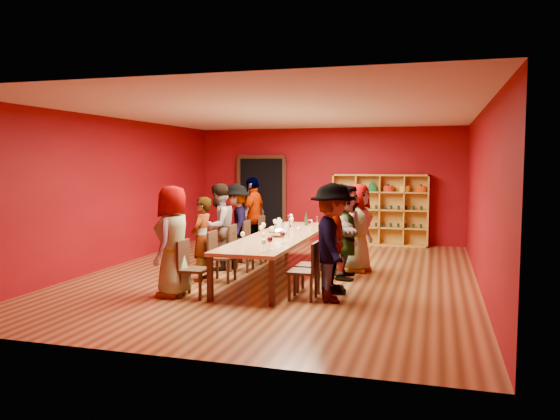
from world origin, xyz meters
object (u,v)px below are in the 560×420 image
object	(u,v)px
chair_person_right_0	(308,268)
person_left_4	(253,216)
chair_person_left_1	(218,253)
chair_person_left_4	(266,233)
person_left_1	(202,239)
wine_bottle	(306,221)
person_left_0	(173,241)
chair_person_left_0	(190,265)
chair_person_right_3	(336,245)
chair_person_right_2	(329,250)
spittoon_bowl	(278,232)
person_right_3	(358,228)
chair_person_left_3	(252,240)
shelving_unit	(380,206)
tasting_table	(281,238)
chair_person_right_1	(315,262)
person_right_2	(345,231)
person_left_3	(236,223)
chair_person_left_2	(238,245)
person_left_2	(219,227)
person_right_0	(333,243)
person_right_1	(333,243)

from	to	relation	value
chair_person_right_0	person_left_4	bearing A→B (deg)	120.16
chair_person_left_1	chair_person_left_4	distance (m)	2.84
person_left_1	wine_bottle	size ratio (longest dim) A/B	5.39
person_left_0	person_left_4	world-z (taller)	person_left_4
chair_person_left_0	chair_person_right_3	bearing A→B (deg)	56.10
chair_person_right_2	spittoon_bowl	world-z (taller)	spittoon_bowl
person_right_3	chair_person_right_0	bearing A→B (deg)	-173.87
chair_person_left_3	shelving_unit	bearing A→B (deg)	55.38
tasting_table	chair_person_right_1	bearing A→B (deg)	-51.30
person_right_2	person_left_3	bearing A→B (deg)	62.99
person_left_3	chair_person_left_0	bearing A→B (deg)	-15.26
person_left_0	person_left_1	distance (m)	1.16
tasting_table	chair_person_left_2	world-z (taller)	chair_person_left_2
person_left_4	chair_person_right_2	size ratio (longest dim) A/B	1.98
person_left_2	person_left_3	size ratio (longest dim) A/B	1.02
chair_person_left_1	person_right_2	world-z (taller)	person_right_2
wine_bottle	tasting_table	bearing A→B (deg)	-93.41
chair_person_left_4	shelving_unit	bearing A→B (deg)	45.13
spittoon_bowl	chair_person_right_1	bearing A→B (deg)	-45.81
person_left_3	chair_person_right_0	world-z (taller)	person_left_3
person_left_2	chair_person_right_3	size ratio (longest dim) A/B	1.90
person_right_3	chair_person_left_2	bearing A→B (deg)	120.33
person_left_0	spittoon_bowl	world-z (taller)	person_left_0
chair_person_left_3	chair_person_right_3	size ratio (longest dim) A/B	1.00
person_left_0	person_left_3	distance (m)	2.97
person_right_0	chair_person_right_1	bearing A→B (deg)	18.12
chair_person_left_1	chair_person_right_0	world-z (taller)	same
person_right_3	spittoon_bowl	world-z (taller)	person_right_3
chair_person_left_0	chair_person_right_1	bearing A→B (deg)	25.23
chair_person_left_4	chair_person_right_0	bearing A→B (deg)	-63.59
person_left_2	chair_person_right_1	distance (m)	2.59
chair_person_left_3	person_left_2	bearing A→B (deg)	-115.72
person_left_0	person_left_2	bearing A→B (deg)	-179.84
person_left_2	chair_person_left_3	bearing A→B (deg)	170.90
person_right_1	chair_person_left_2	bearing A→B (deg)	40.64
tasting_table	person_left_4	distance (m)	2.35
person_right_0	person_left_4	bearing A→B (deg)	16.90
chair_person_left_1	person_left_3	xyz separation A→B (m)	(-0.34, 1.82, 0.33)
person_left_0	chair_person_right_1	world-z (taller)	person_left_0
person_left_3	chair_person_left_4	distance (m)	1.13
chair_person_left_0	person_right_3	size ratio (longest dim) A/B	0.53
chair_person_right_3	chair_person_right_2	bearing A→B (deg)	-90.00
person_left_0	chair_person_left_3	world-z (taller)	person_left_0
person_left_4	person_right_0	world-z (taller)	person_right_0
chair_person_left_2	person_right_0	bearing A→B (deg)	-39.60
person_right_0	chair_person_left_2	bearing A→B (deg)	32.91
chair_person_right_3	spittoon_bowl	bearing A→B (deg)	-134.45
person_left_2	chair_person_left_4	size ratio (longest dim) A/B	1.90
person_left_1	person_right_0	xyz separation A→B (m)	(2.51, -0.83, 0.15)
chair_person_left_2	person_left_4	distance (m)	1.91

